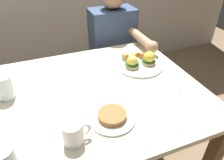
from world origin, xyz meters
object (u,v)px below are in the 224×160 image
water_glass_far (5,89)px  diner_person (114,48)px  eggs_benedict_plate (140,62)px  coffee_mug (73,132)px  fork (174,85)px  dining_table (86,108)px  side_plate (112,117)px

water_glass_far → diner_person: bearing=33.6°
eggs_benedict_plate → coffee_mug: bearing=-140.2°
eggs_benedict_plate → diner_person: bearing=87.3°
diner_person → water_glass_far: bearing=-146.4°
fork → diner_person: diner_person is taller
dining_table → side_plate: 0.26m
dining_table → side_plate: size_ratio=6.00×
dining_table → coffee_mug: 0.34m
coffee_mug → side_plate: 0.19m
diner_person → coffee_mug: bearing=-120.3°
side_plate → diner_person: diner_person is taller
dining_table → fork: bearing=-14.2°
fork → side_plate: side_plate is taller
eggs_benedict_plate → fork: 0.26m
eggs_benedict_plate → fork: bearing=-72.7°
coffee_mug → water_glass_far: 0.45m
diner_person → side_plate: bearing=-112.4°
eggs_benedict_plate → fork: (0.08, -0.25, -0.02)m
eggs_benedict_plate → fork: eggs_benedict_plate is taller
water_glass_far → side_plate: bearing=-37.3°
eggs_benedict_plate → side_plate: bearing=-131.8°
coffee_mug → side_plate: coffee_mug is taller
fork → water_glass_far: water_glass_far is taller
diner_person → eggs_benedict_plate: bearing=-92.7°
water_glass_far → side_plate: (0.42, -0.32, -0.04)m
dining_table → diner_person: bearing=56.1°
coffee_mug → fork: (0.57, 0.17, -0.05)m
coffee_mug → diner_person: diner_person is taller
coffee_mug → eggs_benedict_plate: bearing=39.8°
coffee_mug → side_plate: size_ratio=0.56×
eggs_benedict_plate → dining_table: bearing=-161.1°
coffee_mug → side_plate: (0.18, 0.06, -0.04)m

